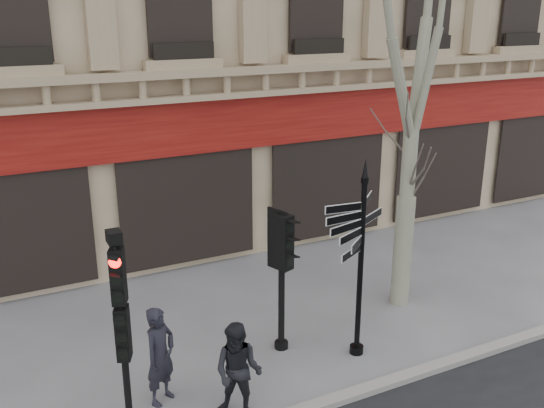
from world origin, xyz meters
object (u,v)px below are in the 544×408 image
at_px(traffic_signal_main, 120,311).
at_px(traffic_signal_secondary, 282,256).
at_px(pedestrian_a, 160,356).
at_px(fingerpost, 363,227).
at_px(pedestrian_b, 238,372).

distance_m(traffic_signal_main, traffic_signal_secondary, 3.42).
xyz_separation_m(traffic_signal_secondary, pedestrian_a, (-2.53, -0.56, -1.06)).
relative_size(fingerpost, traffic_signal_main, 1.14).
relative_size(fingerpost, pedestrian_a, 2.23).
bearing_deg(pedestrian_b, traffic_signal_main, -151.15).
bearing_deg(fingerpost, traffic_signal_main, 165.79).
distance_m(fingerpost, traffic_signal_secondary, 1.58).
relative_size(pedestrian_a, pedestrian_b, 1.04).
height_order(fingerpost, traffic_signal_secondary, fingerpost).
height_order(pedestrian_a, pedestrian_b, pedestrian_a).
distance_m(traffic_signal_secondary, pedestrian_a, 2.80).
height_order(traffic_signal_secondary, pedestrian_b, traffic_signal_secondary).
bearing_deg(traffic_signal_main, fingerpost, 27.07).
relative_size(traffic_signal_secondary, pedestrian_a, 1.60).
height_order(traffic_signal_main, pedestrian_a, traffic_signal_main).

